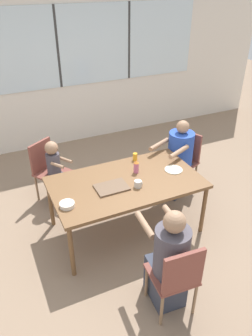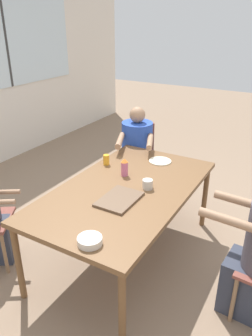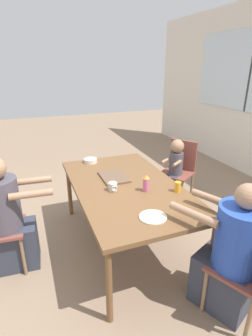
{
  "view_description": "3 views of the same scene",
  "coord_description": "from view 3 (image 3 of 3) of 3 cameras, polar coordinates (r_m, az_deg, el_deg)",
  "views": [
    {
      "loc": [
        -1.34,
        -2.89,
        2.82
      ],
      "look_at": [
        0.0,
        0.0,
        0.89
      ],
      "focal_mm": 35.0,
      "sensor_mm": 36.0,
      "label": 1
    },
    {
      "loc": [
        -2.08,
        -1.2,
        2.0
      ],
      "look_at": [
        0.0,
        0.0,
        0.89
      ],
      "focal_mm": 35.0,
      "sensor_mm": 36.0,
      "label": 2
    },
    {
      "loc": [
        2.21,
        -0.85,
        1.83
      ],
      "look_at": [
        0.0,
        0.0,
        0.89
      ],
      "focal_mm": 28.0,
      "sensor_mm": 36.0,
      "label": 3
    }
  ],
  "objects": [
    {
      "name": "chair_for_toddler",
      "position": [
        3.74,
        11.64,
        0.48
      ],
      "size": [
        0.55,
        0.55,
        0.85
      ],
      "rotation": [
        0.0,
        0.0,
        -2.56
      ],
      "color": "brown",
      "rests_on": "ground_plane"
    },
    {
      "name": "person_man_blue_shirt",
      "position": [
        2.66,
        -24.18,
        -10.42
      ],
      "size": [
        0.37,
        0.62,
        1.11
      ],
      "rotation": [
        0.0,
        0.0,
        -0.07
      ],
      "color": "#333847",
      "rests_on": "ground_plane"
    },
    {
      "name": "person_toddler",
      "position": [
        3.63,
        10.55,
        -1.11
      ],
      "size": [
        0.34,
        0.38,
        0.91
      ],
      "rotation": [
        0.0,
        0.0,
        -2.56
      ],
      "color": "#333847",
      "rests_on": "ground_plane"
    },
    {
      "name": "coffee_mug",
      "position": [
        2.49,
        -2.87,
        -4.09
      ],
      "size": [
        0.09,
        0.08,
        0.08
      ],
      "color": "beige",
      "rests_on": "dining_table"
    },
    {
      "name": "food_tray_dark",
      "position": [
        2.77,
        -2.68,
        -1.96
      ],
      "size": [
        0.37,
        0.26,
        0.02
      ],
      "color": "brown",
      "rests_on": "dining_table"
    },
    {
      "name": "person_woman_green_shirt",
      "position": [
        2.21,
        21.88,
        -17.53
      ],
      "size": [
        0.72,
        0.57,
        1.1
      ],
      "rotation": [
        0.0,
        0.0,
        -4.3
      ],
      "color": "#333847",
      "rests_on": "ground_plane"
    },
    {
      "name": "juice_glass",
      "position": [
        2.51,
        11.21,
        -4.03
      ],
      "size": [
        0.06,
        0.06,
        0.1
      ],
      "color": "gold",
      "rests_on": "dining_table"
    },
    {
      "name": "ground_plane",
      "position": [
        2.99,
        0.0,
        -16.02
      ],
      "size": [
        16.0,
        16.0,
        0.0
      ],
      "primitive_type": "plane",
      "color": "#8C725B"
    },
    {
      "name": "dining_table",
      "position": [
        2.64,
        0.0,
        -4.66
      ],
      "size": [
        1.75,
        1.0,
        0.71
      ],
      "color": "brown",
      "rests_on": "ground_plane"
    },
    {
      "name": "bowl_white_shallow",
      "position": [
        3.23,
        -7.75,
        1.62
      ],
      "size": [
        0.16,
        0.16,
        0.05
      ],
      "color": "silver",
      "rests_on": "dining_table"
    },
    {
      "name": "plate_tortillas",
      "position": [
        2.1,
        5.88,
        -10.56
      ],
      "size": [
        0.22,
        0.22,
        0.01
      ],
      "color": "beige",
      "rests_on": "dining_table"
    },
    {
      "name": "sippy_cup",
      "position": [
        2.47,
        4.41,
        -3.25
      ],
      "size": [
        0.07,
        0.07,
        0.16
      ],
      "color": "#CC668C",
      "rests_on": "dining_table"
    }
  ]
}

